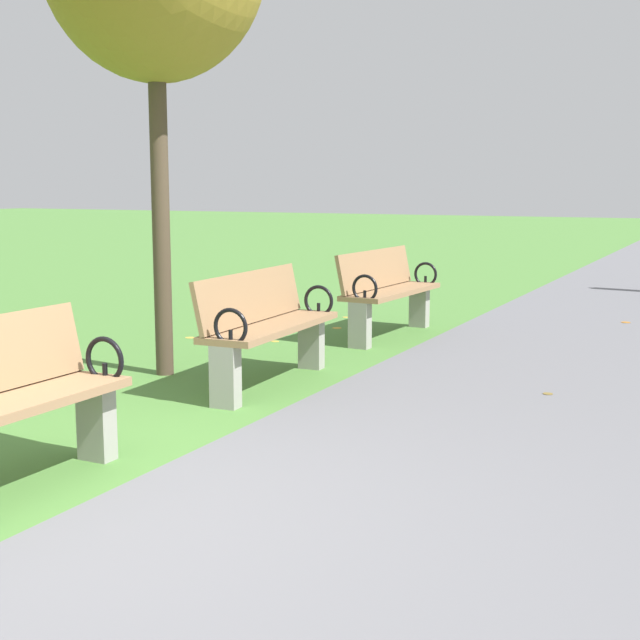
{
  "coord_description": "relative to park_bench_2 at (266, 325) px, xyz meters",
  "views": [
    {
      "loc": [
        2.9,
        -3.12,
        1.58
      ],
      "look_at": [
        -0.05,
        2.85,
        0.55
      ],
      "focal_mm": 49.56,
      "sensor_mm": 36.0,
      "label": 1
    }
  ],
  "objects": [
    {
      "name": "ground_plane",
      "position": [
        0.5,
        -2.81,
        -0.49
      ],
      "size": [
        80.0,
        80.0,
        0.0
      ],
      "primitive_type": "plane",
      "color": "#4C7F38"
    },
    {
      "name": "park_bench_3",
      "position": [
        0.0,
        2.54,
        0.0
      ],
      "size": [
        0.55,
        1.62,
        0.9
      ],
      "color": "#93704C",
      "rests_on": "ground"
    },
    {
      "name": "scattered_leaves",
      "position": [
        0.63,
        1.2,
        -0.47
      ],
      "size": [
        5.24,
        6.59,
        0.02
      ],
      "color": "gold",
      "rests_on": "ground"
    },
    {
      "name": "park_bench_2",
      "position": [
        0.0,
        0.0,
        0.0
      ],
      "size": [
        0.54,
        1.62,
        0.9
      ],
      "color": "#93704C",
      "rests_on": "ground"
    }
  ]
}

